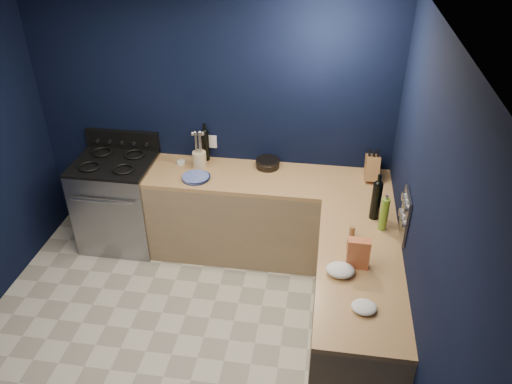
% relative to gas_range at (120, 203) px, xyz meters
% --- Properties ---
extents(floor, '(3.50, 3.50, 0.02)m').
position_rel_gas_range_xyz_m(floor, '(0.93, -1.42, -0.47)').
color(floor, beige).
rests_on(floor, ground).
extents(ceiling, '(3.50, 3.50, 0.02)m').
position_rel_gas_range_xyz_m(ceiling, '(0.93, -1.42, 2.15)').
color(ceiling, silver).
rests_on(ceiling, ground).
extents(wall_back, '(3.50, 0.02, 2.60)m').
position_rel_gas_range_xyz_m(wall_back, '(0.93, 0.34, 0.84)').
color(wall_back, black).
rests_on(wall_back, ground).
extents(wall_right, '(0.02, 3.50, 2.60)m').
position_rel_gas_range_xyz_m(wall_right, '(2.69, -1.42, 0.84)').
color(wall_right, black).
rests_on(wall_right, ground).
extents(cab_back, '(2.30, 0.63, 0.86)m').
position_rel_gas_range_xyz_m(cab_back, '(1.53, 0.02, -0.03)').
color(cab_back, '#947653').
rests_on(cab_back, floor).
extents(top_back, '(2.30, 0.63, 0.04)m').
position_rel_gas_range_xyz_m(top_back, '(1.53, 0.02, 0.42)').
color(top_back, brown).
rests_on(top_back, cab_back).
extents(cab_right, '(0.63, 1.67, 0.86)m').
position_rel_gas_range_xyz_m(cab_right, '(2.37, -1.13, -0.03)').
color(cab_right, '#947653').
rests_on(cab_right, floor).
extents(top_right, '(0.63, 1.67, 0.04)m').
position_rel_gas_range_xyz_m(top_right, '(2.37, -1.13, 0.42)').
color(top_right, brown).
rests_on(top_right, cab_right).
extents(gas_range, '(0.76, 0.66, 0.92)m').
position_rel_gas_range_xyz_m(gas_range, '(0.00, 0.00, 0.00)').
color(gas_range, gray).
rests_on(gas_range, floor).
extents(oven_door, '(0.59, 0.02, 0.42)m').
position_rel_gas_range_xyz_m(oven_door, '(0.00, -0.32, -0.01)').
color(oven_door, black).
rests_on(oven_door, gas_range).
extents(cooktop, '(0.76, 0.66, 0.03)m').
position_rel_gas_range_xyz_m(cooktop, '(0.00, 0.00, 0.48)').
color(cooktop, black).
rests_on(cooktop, gas_range).
extents(backguard, '(0.76, 0.06, 0.20)m').
position_rel_gas_range_xyz_m(backguard, '(0.00, 0.30, 0.58)').
color(backguard, black).
rests_on(backguard, gas_range).
extents(spice_panel, '(0.02, 0.28, 0.38)m').
position_rel_gas_range_xyz_m(spice_panel, '(2.67, -0.87, 0.72)').
color(spice_panel, gray).
rests_on(spice_panel, wall_right).
extents(wall_outlet, '(0.09, 0.02, 0.13)m').
position_rel_gas_range_xyz_m(wall_outlet, '(0.93, 0.32, 0.62)').
color(wall_outlet, white).
rests_on(wall_outlet, wall_back).
extents(plate_stack, '(0.30, 0.30, 0.03)m').
position_rel_gas_range_xyz_m(plate_stack, '(0.86, -0.12, 0.46)').
color(plate_stack, '#4557A1').
rests_on(plate_stack, top_back).
extents(ramekin, '(0.08, 0.08, 0.03)m').
position_rel_gas_range_xyz_m(ramekin, '(0.65, 0.14, 0.46)').
color(ramekin, white).
rests_on(ramekin, top_back).
extents(utensil_crock, '(0.16, 0.16, 0.17)m').
position_rel_gas_range_xyz_m(utensil_crock, '(0.85, 0.10, 0.52)').
color(utensil_crock, beige).
rests_on(utensil_crock, top_back).
extents(wine_bottle_back, '(0.09, 0.09, 0.31)m').
position_rel_gas_range_xyz_m(wine_bottle_back, '(0.87, 0.27, 0.60)').
color(wine_bottle_back, black).
rests_on(wine_bottle_back, top_back).
extents(lemon_basket, '(0.29, 0.29, 0.09)m').
position_rel_gas_range_xyz_m(lemon_basket, '(1.50, 0.20, 0.48)').
color(lemon_basket, black).
rests_on(lemon_basket, top_back).
extents(knife_block, '(0.13, 0.27, 0.28)m').
position_rel_gas_range_xyz_m(knife_block, '(2.49, 0.14, 0.55)').
color(knife_block, brown).
rests_on(knife_block, top_back).
extents(wine_bottle_right, '(0.10, 0.10, 0.33)m').
position_rel_gas_range_xyz_m(wine_bottle_right, '(2.49, -0.51, 0.60)').
color(wine_bottle_right, black).
rests_on(wine_bottle_right, top_right).
extents(oil_bottle, '(0.08, 0.08, 0.28)m').
position_rel_gas_range_xyz_m(oil_bottle, '(2.54, -0.66, 0.58)').
color(oil_bottle, olive).
rests_on(oil_bottle, top_right).
extents(spice_jar_near, '(0.05, 0.05, 0.10)m').
position_rel_gas_range_xyz_m(spice_jar_near, '(2.30, -0.81, 0.49)').
color(spice_jar_near, olive).
rests_on(spice_jar_near, top_right).
extents(spice_jar_far, '(0.05, 0.05, 0.09)m').
position_rel_gas_range_xyz_m(spice_jar_far, '(2.28, -0.96, 0.49)').
color(spice_jar_far, olive).
rests_on(spice_jar_far, top_right).
extents(crouton_bag, '(0.16, 0.08, 0.24)m').
position_rel_gas_range_xyz_m(crouton_bag, '(2.33, -1.16, 0.56)').
color(crouton_bag, '#AD2337').
rests_on(crouton_bag, top_right).
extents(towel_front, '(0.24, 0.21, 0.07)m').
position_rel_gas_range_xyz_m(towel_front, '(2.21, -1.26, 0.48)').
color(towel_front, white).
rests_on(towel_front, top_right).
extents(towel_end, '(0.21, 0.20, 0.05)m').
position_rel_gas_range_xyz_m(towel_end, '(2.37, -1.60, 0.47)').
color(towel_end, white).
rests_on(towel_end, top_right).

